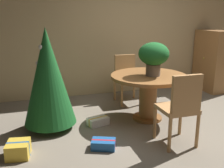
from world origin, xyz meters
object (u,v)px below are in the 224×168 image
object	(u,v)px
holiday_tree	(48,77)
wooden_chair_near	(180,106)
round_dining_table	(148,87)
gift_box_cream	(98,121)
wooden_chair_far	(127,75)
wooden_cabinet	(212,61)
flower_vase	(154,55)
gift_box_gold	(18,149)
gift_box_blue	(103,144)

from	to	relation	value
holiday_tree	wooden_chair_near	bearing A→B (deg)	-34.39
round_dining_table	gift_box_cream	xyz separation A→B (m)	(-0.82, 0.00, -0.47)
wooden_chair_far	wooden_cabinet	bearing A→B (deg)	5.08
flower_vase	wooden_cabinet	distance (m)	2.36
wooden_chair_far	holiday_tree	bearing A→B (deg)	-151.26
wooden_cabinet	gift_box_cream	bearing A→B (deg)	-158.71
wooden_chair_near	gift_box_gold	bearing A→B (deg)	170.45
wooden_chair_far	wooden_chair_near	bearing A→B (deg)	-90.00
round_dining_table	holiday_tree	world-z (taller)	holiday_tree
round_dining_table	wooden_chair_far	xyz separation A→B (m)	(0.00, 0.94, -0.02)
round_dining_table	holiday_tree	size ratio (longest dim) A/B	0.80
wooden_chair_near	wooden_cabinet	bearing A→B (deg)	45.01
gift_box_blue	gift_box_cream	bearing A→B (deg)	80.86
flower_vase	gift_box_gold	xyz separation A→B (m)	(-1.98, -0.53, -0.95)
gift_box_cream	wooden_cabinet	distance (m)	3.13
wooden_chair_near	gift_box_blue	size ratio (longest dim) A/B	2.77
wooden_cabinet	round_dining_table	bearing A→B (deg)	-151.27
wooden_chair_far	gift_box_blue	bearing A→B (deg)	-119.49
gift_box_gold	flower_vase	bearing A→B (deg)	15.01
gift_box_gold	gift_box_cream	distance (m)	1.28
wooden_chair_near	wooden_chair_far	distance (m)	1.86
round_dining_table	wooden_cabinet	xyz separation A→B (m)	(2.04, 1.12, 0.13)
round_dining_table	gift_box_blue	bearing A→B (deg)	-142.61
flower_vase	gift_box_gold	bearing A→B (deg)	-164.99
holiday_tree	round_dining_table	bearing A→B (deg)	-4.16
wooden_chair_far	holiday_tree	distance (m)	1.74
gift_box_gold	gift_box_cream	xyz separation A→B (m)	(1.13, 0.60, -0.03)
round_dining_table	gift_box_blue	xyz separation A→B (m)	(-0.93, -0.71, -0.47)
wooden_chair_far	wooden_cabinet	xyz separation A→B (m)	(2.04, 0.18, 0.14)
round_dining_table	gift_box_gold	size ratio (longest dim) A/B	3.77
gift_box_gold	gift_box_blue	world-z (taller)	gift_box_gold
gift_box_blue	gift_box_cream	world-z (taller)	gift_box_cream
flower_vase	gift_box_blue	world-z (taller)	flower_vase
holiday_tree	gift_box_gold	xyz separation A→B (m)	(-0.44, -0.71, -0.69)
wooden_chair_near	gift_box_gold	world-z (taller)	wooden_chair_near
wooden_chair_far	gift_box_cream	size ratio (longest dim) A/B	2.58
round_dining_table	gift_box_cream	bearing A→B (deg)	179.68
gift_box_gold	wooden_chair_far	bearing A→B (deg)	38.23
wooden_chair_near	wooden_chair_far	world-z (taller)	wooden_chair_near
wooden_chair_near	wooden_cabinet	distance (m)	2.89
gift_box_cream	wooden_cabinet	xyz separation A→B (m)	(2.86, 1.11, 0.59)
gift_box_cream	wooden_cabinet	bearing A→B (deg)	21.29
gift_box_gold	gift_box_blue	xyz separation A→B (m)	(1.01, -0.12, -0.03)
gift_box_blue	wooden_chair_far	bearing A→B (deg)	60.51
wooden_chair_near	gift_box_cream	world-z (taller)	wooden_chair_near
wooden_cabinet	holiday_tree	bearing A→B (deg)	-164.13
wooden_chair_far	gift_box_blue	xyz separation A→B (m)	(-0.93, -1.65, -0.45)
gift_box_blue	wooden_cabinet	size ratio (longest dim) A/B	0.27
flower_vase	gift_box_gold	size ratio (longest dim) A/B	1.63
flower_vase	wooden_cabinet	xyz separation A→B (m)	(2.00, 1.18, -0.39)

